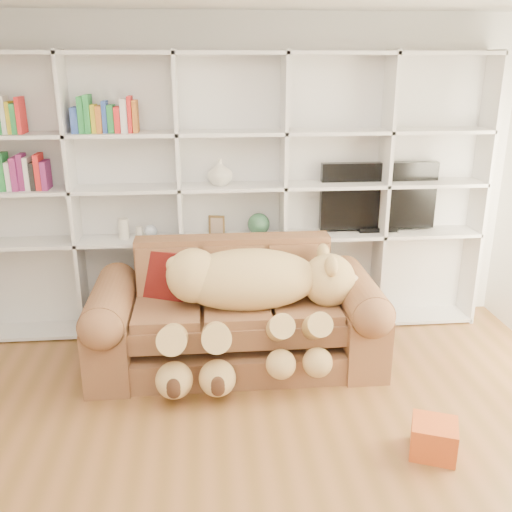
{
  "coord_description": "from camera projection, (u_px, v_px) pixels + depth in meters",
  "views": [
    {
      "loc": [
        -0.24,
        -2.46,
        2.31
      ],
      "look_at": [
        0.14,
        1.63,
        0.9
      ],
      "focal_mm": 40.0,
      "sensor_mm": 36.0,
      "label": 1
    }
  ],
  "objects": [
    {
      "name": "green_vase",
      "position": [
        259.0,
        224.0,
        4.96
      ],
      "size": [
        0.19,
        0.19,
        0.19
      ],
      "primitive_type": "sphere",
      "color": "#2D583B",
      "rests_on": "bookshelf"
    },
    {
      "name": "wall_back",
      "position": [
        231.0,
        176.0,
        5.0
      ],
      "size": [
        5.0,
        0.02,
        2.7
      ],
      "primitive_type": "cube",
      "color": "silver",
      "rests_on": "floor"
    },
    {
      "name": "throw_pillow",
      "position": [
        164.0,
        277.0,
        4.53
      ],
      "size": [
        0.46,
        0.37,
        0.42
      ],
      "primitive_type": "cube",
      "rotation": [
        -0.24,
        0.0,
        -0.41
      ],
      "color": "#5B120F",
      "rests_on": "sofa"
    },
    {
      "name": "figurine_short",
      "position": [
        140.0,
        232.0,
        4.89
      ],
      "size": [
        0.07,
        0.07,
        0.1
      ],
      "primitive_type": "cylinder",
      "rotation": [
        0.0,
        0.0,
        -0.13
      ],
      "color": "beige",
      "rests_on": "bookshelf"
    },
    {
      "name": "bookshelf",
      "position": [
        203.0,
        185.0,
        4.87
      ],
      "size": [
        4.43,
        0.35,
        2.4
      ],
      "color": "silver",
      "rests_on": "floor"
    },
    {
      "name": "tv",
      "position": [
        378.0,
        197.0,
        5.04
      ],
      "size": [
        1.04,
        0.18,
        0.61
      ],
      "color": "black",
      "rests_on": "bookshelf"
    },
    {
      "name": "gift_box",
      "position": [
        434.0,
        438.0,
        3.51
      ],
      "size": [
        0.35,
        0.34,
        0.22
      ],
      "primitive_type": "cube",
      "rotation": [
        0.0,
        0.0,
        -0.39
      ],
      "color": "#C24C19",
      "rests_on": "floor"
    },
    {
      "name": "sofa",
      "position": [
        236.0,
        320.0,
        4.54
      ],
      "size": [
        2.25,
        0.97,
        0.95
      ],
      "color": "brown",
      "rests_on": "floor"
    },
    {
      "name": "floor",
      "position": [
        258.0,
        511.0,
        3.08
      ],
      "size": [
        5.0,
        5.0,
        0.0
      ],
      "primitive_type": "plane",
      "color": "brown",
      "rests_on": "ground"
    },
    {
      "name": "snow_globe",
      "position": [
        151.0,
        231.0,
        4.89
      ],
      "size": [
        0.11,
        0.11,
        0.11
      ],
      "primitive_type": "sphere",
      "color": "silver",
      "rests_on": "bookshelf"
    },
    {
      "name": "figurine_tall",
      "position": [
        124.0,
        229.0,
        4.86
      ],
      "size": [
        0.11,
        0.11,
        0.18
      ],
      "primitive_type": "cylinder",
      "rotation": [
        0.0,
        0.0,
        0.38
      ],
      "color": "beige",
      "rests_on": "bookshelf"
    },
    {
      "name": "picture_frame",
      "position": [
        217.0,
        225.0,
        4.93
      ],
      "size": [
        0.14,
        0.05,
        0.17
      ],
      "primitive_type": "cube",
      "rotation": [
        0.0,
        0.0,
        -0.21
      ],
      "color": "#523A1C",
      "rests_on": "bookshelf"
    },
    {
      "name": "teddy_bear",
      "position": [
        251.0,
        295.0,
        4.27
      ],
      "size": [
        1.59,
        0.9,
        0.92
      ],
      "rotation": [
        0.0,
        0.0,
        0.03
      ],
      "color": "tan",
      "rests_on": "sofa"
    },
    {
      "name": "shelf_vase",
      "position": [
        220.0,
        172.0,
        4.79
      ],
      "size": [
        0.24,
        0.24,
        0.22
      ],
      "primitive_type": "imported",
      "rotation": [
        0.0,
        0.0,
        -0.18
      ],
      "color": "beige",
      "rests_on": "bookshelf"
    }
  ]
}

